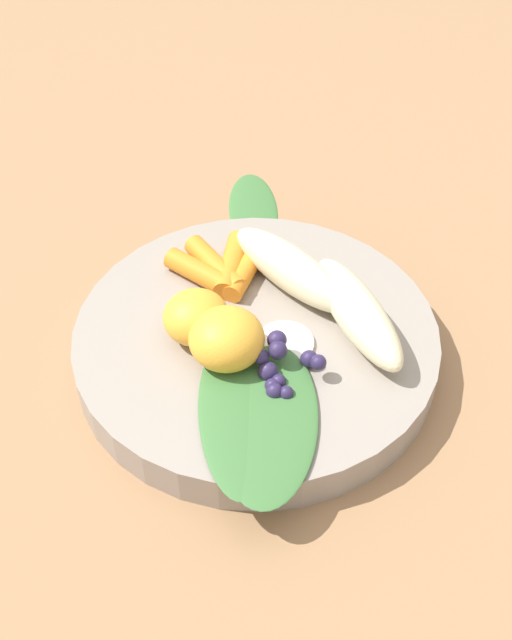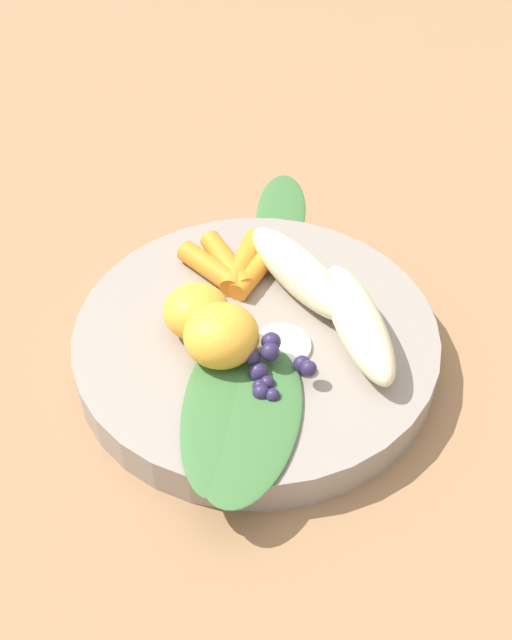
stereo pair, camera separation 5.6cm
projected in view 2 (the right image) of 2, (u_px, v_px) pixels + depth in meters
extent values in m
plane|color=#99704C|center=(256.00, 357.00, 0.58)|extent=(2.40, 2.40, 0.00)
cylinder|color=gray|center=(256.00, 344.00, 0.57)|extent=(0.26, 0.26, 0.03)
ellipsoid|color=beige|center=(300.00, 273.00, 0.58)|extent=(0.11, 0.10, 0.03)
ellipsoid|color=beige|center=(358.00, 322.00, 0.55)|extent=(0.09, 0.12, 0.03)
ellipsoid|color=#F4A833|center=(221.00, 335.00, 0.53)|extent=(0.05, 0.05, 0.04)
ellipsoid|color=#F4A833|center=(196.00, 311.00, 0.55)|extent=(0.05, 0.05, 0.04)
cylinder|color=orange|center=(258.00, 268.00, 0.60)|extent=(0.03, 0.07, 0.02)
cylinder|color=orange|center=(243.00, 263.00, 0.60)|extent=(0.02, 0.06, 0.02)
cylinder|color=orange|center=(227.00, 262.00, 0.60)|extent=(0.06, 0.06, 0.02)
cylinder|color=orange|center=(208.00, 266.00, 0.60)|extent=(0.05, 0.04, 0.02)
sphere|color=#2D234C|center=(261.00, 392.00, 0.52)|extent=(0.01, 0.01, 0.01)
sphere|color=#2D234C|center=(267.00, 383.00, 0.52)|extent=(0.01, 0.01, 0.01)
sphere|color=#2D234C|center=(258.00, 372.00, 0.53)|extent=(0.01, 0.01, 0.01)
sphere|color=#2D234C|center=(260.00, 387.00, 0.52)|extent=(0.01, 0.01, 0.01)
sphere|color=#2D234C|center=(271.00, 342.00, 0.53)|extent=(0.01, 0.01, 0.01)
sphere|color=#2D234C|center=(272.00, 396.00, 0.51)|extent=(0.01, 0.01, 0.01)
sphere|color=#2D234C|center=(309.00, 369.00, 0.52)|extent=(0.01, 0.01, 0.01)
sphere|color=#2D234C|center=(270.00, 352.00, 0.53)|extent=(0.01, 0.01, 0.01)
sphere|color=#2D234C|center=(253.00, 357.00, 0.53)|extent=(0.01, 0.01, 0.01)
sphere|color=#2D234C|center=(302.00, 364.00, 0.53)|extent=(0.01, 0.01, 0.01)
cylinder|color=white|center=(282.00, 346.00, 0.55)|extent=(0.04, 0.04, 0.00)
ellipsoid|color=#3D7038|center=(217.00, 411.00, 0.51)|extent=(0.08, 0.14, 0.01)
ellipsoid|color=#3D7038|center=(250.00, 420.00, 0.50)|extent=(0.08, 0.14, 0.01)
ellipsoid|color=#3D7038|center=(281.00, 209.00, 0.71)|extent=(0.07, 0.12, 0.01)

